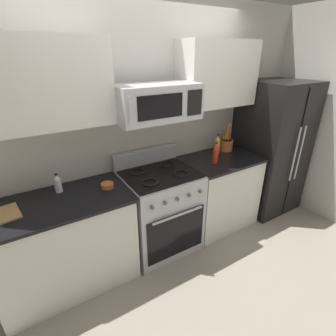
{
  "coord_description": "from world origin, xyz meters",
  "views": [
    {
      "loc": [
        -1.17,
        -1.38,
        2.07
      ],
      "look_at": [
        0.02,
        0.56,
        1.03
      ],
      "focal_mm": 27.36,
      "sensor_mm": 36.0,
      "label": 1
    }
  ],
  "objects": [
    {
      "name": "wall_back",
      "position": [
        0.0,
        1.09,
        1.3
      ],
      "size": [
        8.0,
        0.1,
        2.6
      ],
      "primitive_type": "cube",
      "color": "beige",
      "rests_on": "ground"
    },
    {
      "name": "bottle_hot_sauce",
      "position": [
        0.69,
        0.62,
        1.02
      ],
      "size": [
        0.06,
        0.06,
        0.25
      ],
      "color": "red",
      "rests_on": "counter_right"
    },
    {
      "name": "bottle_vinegar",
      "position": [
        -0.95,
        0.86,
        0.99
      ],
      "size": [
        0.06,
        0.06,
        0.18
      ],
      "color": "silver",
      "rests_on": "counter_left"
    },
    {
      "name": "counter_left",
      "position": [
        -1.0,
        0.69,
        0.46
      ],
      "size": [
        1.21,
        0.66,
        0.91
      ],
      "color": "silver",
      "rests_on": "ground"
    },
    {
      "name": "upper_cabinets_left",
      "position": [
        -1.0,
        0.87,
        1.84
      ],
      "size": [
        1.2,
        0.34,
        0.69
      ],
      "color": "silver"
    },
    {
      "name": "upper_cabinets_right",
      "position": [
        0.86,
        0.87,
        1.84
      ],
      "size": [
        0.91,
        0.34,
        0.69
      ],
      "color": "silver"
    },
    {
      "name": "range_oven",
      "position": [
        -0.0,
        0.69,
        0.47
      ],
      "size": [
        0.76,
        0.7,
        1.09
      ],
      "color": "#B2B5BA",
      "rests_on": "ground"
    },
    {
      "name": "prep_bowl",
      "position": [
        -0.55,
        0.71,
        0.93
      ],
      "size": [
        0.12,
        0.12,
        0.05
      ],
      "color": "#D1662D",
      "rests_on": "counter_left"
    },
    {
      "name": "ground_plane",
      "position": [
        0.0,
        0.0,
        0.0
      ],
      "size": [
        16.0,
        16.0,
        0.0
      ],
      "primitive_type": "plane",
      "color": "gray"
    },
    {
      "name": "refrigerator",
      "position": [
        1.73,
        0.68,
        0.87
      ],
      "size": [
        0.79,
        0.77,
        1.75
      ],
      "color": "black",
      "rests_on": "ground"
    },
    {
      "name": "counter_right",
      "position": [
        0.85,
        0.69,
        0.46
      ],
      "size": [
        0.92,
        0.66,
        0.91
      ],
      "color": "silver",
      "rests_on": "ground"
    },
    {
      "name": "microwave",
      "position": [
        0.0,
        0.72,
        1.64
      ],
      "size": [
        0.8,
        0.44,
        0.33
      ],
      "color": "#B2B5BA"
    },
    {
      "name": "bottle_oil",
      "position": [
        0.91,
        0.84,
        1.02
      ],
      "size": [
        0.07,
        0.07,
        0.25
      ],
      "color": "gold",
      "rests_on": "counter_right"
    },
    {
      "name": "utensil_crock",
      "position": [
        1.08,
        0.87,
        0.99
      ],
      "size": [
        0.17,
        0.17,
        0.35
      ],
      "color": "#D1662D",
      "rests_on": "counter_right"
    }
  ]
}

